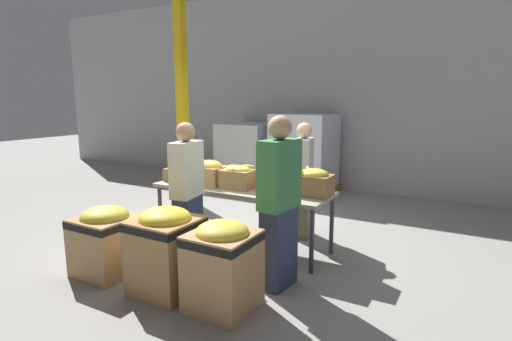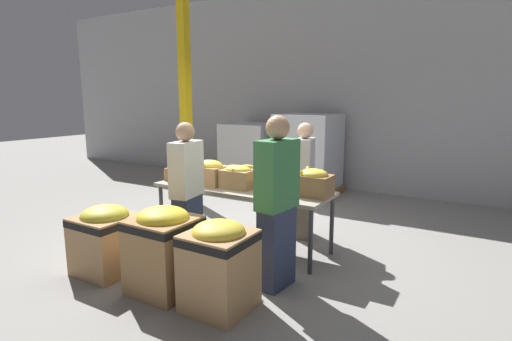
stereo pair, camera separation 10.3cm
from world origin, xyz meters
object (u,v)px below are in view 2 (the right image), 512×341
(donation_bin_2, at_px, (219,263))
(support_pillar, at_px, (185,87))
(banana_box_3, at_px, (276,179))
(pallet_stack_0, at_px, (252,155))
(banana_box_0, at_px, (182,172))
(donation_bin_0, at_px, (106,237))
(banana_box_1, at_px, (210,172))
(donation_bin_1, at_px, (164,247))
(banana_box_4, at_px, (313,182))
(volunteer_2, at_px, (277,204))
(banana_box_2, at_px, (238,176))
(volunteer_0, at_px, (304,181))
(volunteer_1, at_px, (187,193))
(pallet_stack_1, at_px, (308,155))
(sorting_table, at_px, (242,192))

(donation_bin_2, height_order, support_pillar, support_pillar)
(banana_box_3, xyz_separation_m, pallet_stack_0, (-2.19, 3.05, -0.26))
(banana_box_0, bearing_deg, donation_bin_0, -86.70)
(banana_box_3, xyz_separation_m, donation_bin_2, (0.18, -1.36, -0.48))
(banana_box_1, xyz_separation_m, donation_bin_2, (1.07, -1.28, -0.48))
(banana_box_0, bearing_deg, donation_bin_1, -55.46)
(banana_box_4, distance_m, volunteer_2, 0.78)
(banana_box_2, height_order, banana_box_3, banana_box_3)
(volunteer_0, distance_m, donation_bin_2, 2.10)
(volunteer_1, xyz_separation_m, support_pillar, (-1.72, 2.02, 1.22))
(donation_bin_2, bearing_deg, donation_bin_0, 180.00)
(banana_box_3, relative_size, pallet_stack_1, 0.26)
(volunteer_2, bearing_deg, banana_box_4, 3.40)
(volunteer_0, distance_m, support_pillar, 2.91)
(sorting_table, xyz_separation_m, banana_box_1, (-0.42, -0.08, 0.21))
(volunteer_0, bearing_deg, pallet_stack_0, -150.03)
(donation_bin_1, relative_size, support_pillar, 0.21)
(pallet_stack_1, bearing_deg, donation_bin_2, -76.15)
(banana_box_1, relative_size, support_pillar, 0.10)
(volunteer_0, relative_size, volunteer_1, 0.97)
(banana_box_4, bearing_deg, banana_box_3, -174.46)
(banana_box_3, bearing_deg, banana_box_2, -174.30)
(pallet_stack_1, bearing_deg, sorting_table, -81.86)
(volunteer_0, bearing_deg, banana_box_1, -63.78)
(banana_box_1, xyz_separation_m, volunteer_0, (0.93, 0.78, -0.15))
(banana_box_0, xyz_separation_m, banana_box_3, (1.36, 0.05, 0.04))
(donation_bin_1, height_order, pallet_stack_1, pallet_stack_1)
(banana_box_3, xyz_separation_m, donation_bin_0, (-1.28, -1.36, -0.52))
(banana_box_0, xyz_separation_m, pallet_stack_0, (-0.84, 3.10, -0.22))
(sorting_table, relative_size, donation_bin_0, 3.07)
(banana_box_4, bearing_deg, pallet_stack_0, 131.31)
(banana_box_3, distance_m, banana_box_4, 0.45)
(banana_box_2, xyz_separation_m, donation_bin_1, (0.03, -1.31, -0.45))
(banana_box_1, height_order, donation_bin_1, banana_box_1)
(donation_bin_1, bearing_deg, volunteer_2, 35.79)
(banana_box_0, bearing_deg, donation_bin_2, -40.34)
(banana_box_1, xyz_separation_m, pallet_stack_0, (-1.30, 3.13, -0.27))
(banana_box_2, height_order, volunteer_0, volunteer_0)
(banana_box_4, bearing_deg, pallet_stack_1, 114.53)
(volunteer_1, bearing_deg, banana_box_4, -69.42)
(donation_bin_2, bearing_deg, support_pillar, 134.41)
(banana_box_1, distance_m, donation_bin_1, 1.43)
(pallet_stack_0, bearing_deg, pallet_stack_1, -3.04)
(banana_box_3, distance_m, pallet_stack_1, 3.11)
(banana_box_3, bearing_deg, volunteer_2, -60.91)
(donation_bin_0, bearing_deg, banana_box_0, 93.30)
(volunteer_0, xyz_separation_m, pallet_stack_1, (-0.94, 2.27, -0.00))
(volunteer_2, distance_m, donation_bin_2, 0.78)
(banana_box_4, xyz_separation_m, support_pillar, (-2.94, 1.33, 1.10))
(support_pillar, bearing_deg, banana_box_0, -51.40)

